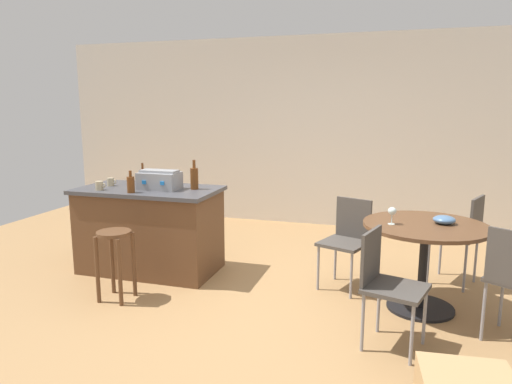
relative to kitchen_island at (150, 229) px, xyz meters
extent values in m
plane|color=#A37A4C|center=(1.36, -0.51, -0.44)|extent=(8.80, 8.80, 0.00)
cube|color=beige|center=(1.36, 2.50, 0.91)|extent=(8.00, 0.10, 2.70)
cube|color=brown|center=(0.00, 0.00, -0.02)|extent=(1.39, 0.73, 0.84)
cube|color=#424247|center=(0.00, 0.00, 0.42)|extent=(1.45, 0.79, 0.04)
cylinder|color=brown|center=(0.20, -0.66, -0.14)|extent=(0.04, 0.04, 0.60)
cylinder|color=brown|center=(-0.03, -0.66, -0.14)|extent=(0.04, 0.04, 0.60)
cylinder|color=brown|center=(-0.03, -0.88, -0.14)|extent=(0.04, 0.04, 0.60)
cylinder|color=brown|center=(0.20, -0.88, -0.14)|extent=(0.04, 0.04, 0.60)
cylinder|color=brown|center=(0.09, -0.77, 0.17)|extent=(0.30, 0.30, 0.03)
cylinder|color=black|center=(2.70, -0.20, -0.43)|extent=(0.56, 0.56, 0.02)
cylinder|color=black|center=(2.70, -0.20, -0.08)|extent=(0.07, 0.07, 0.72)
cylinder|color=brown|center=(2.70, -0.20, 0.29)|extent=(1.02, 1.02, 0.03)
cube|color=#47423D|center=(2.48, -0.94, 0.00)|extent=(0.50, 0.50, 0.03)
cube|color=#47423D|center=(2.30, -0.89, 0.20)|extent=(0.12, 0.35, 0.40)
cylinder|color=gray|center=(2.36, -0.73, -0.23)|extent=(0.02, 0.02, 0.43)
cylinder|color=gray|center=(2.27, -1.06, -0.23)|extent=(0.02, 0.02, 0.43)
cylinder|color=gray|center=(2.59, -1.15, -0.23)|extent=(0.02, 0.02, 0.43)
cylinder|color=gray|center=(2.69, -0.83, -0.23)|extent=(0.02, 0.02, 0.43)
cylinder|color=gray|center=(3.11, -0.64, -0.21)|extent=(0.02, 0.02, 0.46)
cylinder|color=gray|center=(3.28, -0.35, -0.21)|extent=(0.02, 0.02, 0.46)
cube|color=#47423D|center=(3.01, 0.52, 0.04)|extent=(0.53, 0.53, 0.03)
cube|color=#47423D|center=(3.19, 0.44, 0.24)|extent=(0.17, 0.34, 0.40)
cylinder|color=gray|center=(3.10, 0.30, -0.21)|extent=(0.02, 0.02, 0.47)
cylinder|color=gray|center=(3.23, 0.61, -0.21)|extent=(0.02, 0.02, 0.47)
cylinder|color=gray|center=(2.92, 0.74, -0.21)|extent=(0.02, 0.02, 0.47)
cylinder|color=gray|center=(2.79, 0.43, -0.21)|extent=(0.02, 0.02, 0.47)
cube|color=#47423D|center=(2.00, 0.06, 0.00)|extent=(0.52, 0.52, 0.03)
cube|color=#47423D|center=(2.07, 0.24, 0.20)|extent=(0.35, 0.15, 0.40)
cylinder|color=gray|center=(2.22, 0.16, -0.23)|extent=(0.02, 0.02, 0.43)
cylinder|color=gray|center=(1.91, 0.28, -0.23)|extent=(0.02, 0.02, 0.43)
cylinder|color=gray|center=(1.79, -0.03, -0.23)|extent=(0.02, 0.02, 0.43)
cylinder|color=gray|center=(2.10, -0.16, -0.23)|extent=(0.02, 0.02, 0.43)
cube|color=gray|center=(0.14, -0.01, 0.53)|extent=(0.40, 0.26, 0.17)
cube|color=gray|center=(0.14, -0.01, 0.62)|extent=(0.38, 0.16, 0.02)
cube|color=blue|center=(0.04, -0.15, 0.53)|extent=(0.04, 0.01, 0.04)
cube|color=blue|center=(0.24, -0.15, 0.53)|extent=(0.04, 0.01, 0.04)
cylinder|color=#603314|center=(-0.03, -0.28, 0.52)|extent=(0.07, 0.07, 0.16)
cylinder|color=#603314|center=(-0.03, -0.28, 0.63)|extent=(0.03, 0.03, 0.06)
cylinder|color=#603314|center=(-0.11, 0.09, 0.53)|extent=(0.06, 0.06, 0.18)
cylinder|color=#603314|center=(-0.11, 0.09, 0.65)|extent=(0.02, 0.02, 0.07)
cylinder|color=#603314|center=(0.48, 0.08, 0.55)|extent=(0.08, 0.08, 0.22)
cylinder|color=#603314|center=(0.48, 0.08, 0.70)|extent=(0.03, 0.03, 0.08)
cylinder|color=tan|center=(-0.45, 0.01, 0.48)|extent=(0.07, 0.07, 0.08)
torus|color=tan|center=(-0.41, 0.01, 0.49)|extent=(0.05, 0.01, 0.05)
cylinder|color=tan|center=(-0.41, -0.24, 0.48)|extent=(0.08, 0.08, 0.09)
torus|color=tan|center=(-0.36, -0.24, 0.49)|extent=(0.05, 0.01, 0.05)
cylinder|color=silver|center=(2.42, -0.29, 0.31)|extent=(0.06, 0.06, 0.00)
cylinder|color=silver|center=(2.42, -0.29, 0.35)|extent=(0.01, 0.01, 0.08)
ellipsoid|color=silver|center=(2.42, -0.29, 0.42)|extent=(0.07, 0.07, 0.06)
ellipsoid|color=#4C7099|center=(2.84, -0.15, 0.34)|extent=(0.18, 0.18, 0.07)
camera|label=1|loc=(2.42, -4.17, 1.26)|focal=32.45mm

